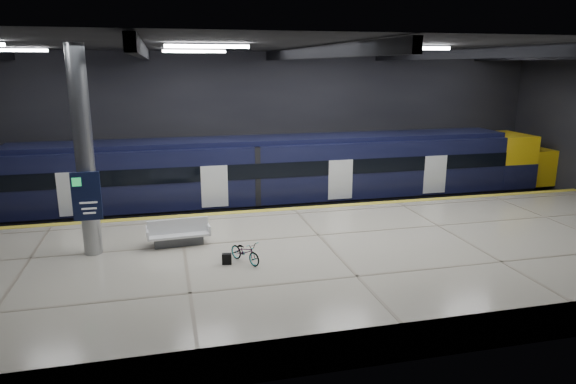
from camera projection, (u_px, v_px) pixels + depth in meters
name	position (u px, v px, depth m)	size (l,w,h in m)	color
ground	(311.00, 253.00, 20.52)	(30.00, 30.00, 0.00)	black
room_shell	(312.00, 109.00, 19.15)	(30.10, 16.10, 8.05)	black
platform	(331.00, 263.00, 18.03)	(30.00, 11.00, 1.10)	beige
safety_strip	(294.00, 209.00, 22.85)	(30.00, 0.40, 0.01)	yellow
rails	(280.00, 214.00, 25.69)	(30.00, 1.52, 0.16)	gray
train	(308.00, 174.00, 25.54)	(29.40, 2.84, 3.79)	black
bench	(178.00, 236.00, 18.19)	(2.24, 1.04, 0.96)	#595B60
bicycle	(245.00, 252.00, 16.55)	(0.48, 1.38, 0.73)	#99999E
pannier_bag	(227.00, 259.00, 16.46)	(0.30, 0.18, 0.35)	black
info_column	(84.00, 156.00, 16.63)	(0.90, 0.78, 6.90)	#9EA0A5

